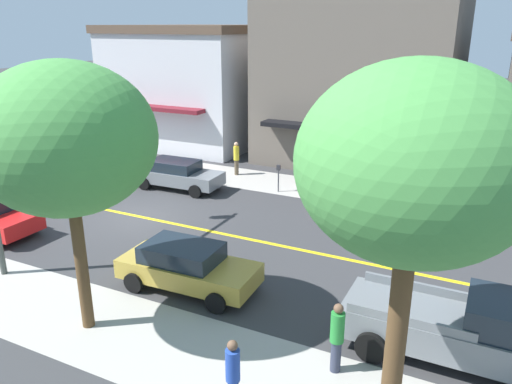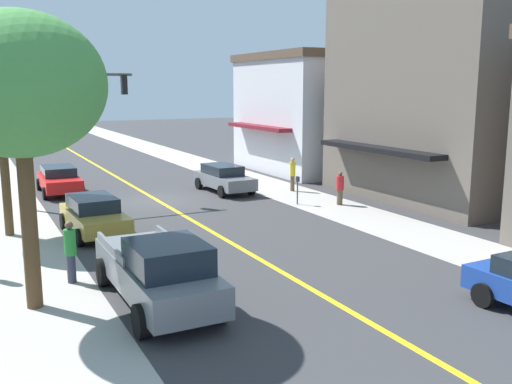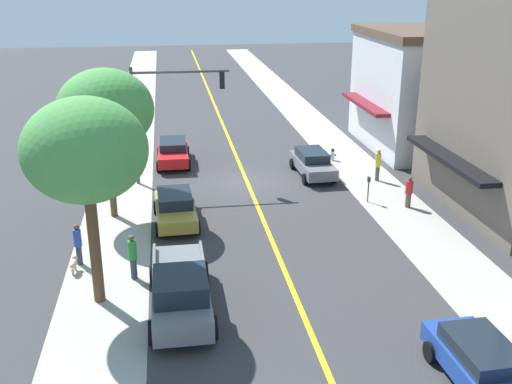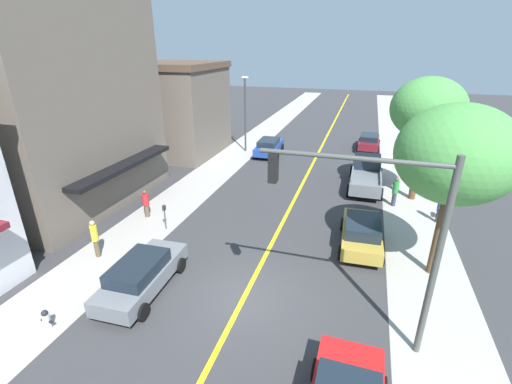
{
  "view_description": "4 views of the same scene",
  "coord_description": "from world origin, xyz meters",
  "px_view_note": "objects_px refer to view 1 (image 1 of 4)",
  "views": [
    {
      "loc": [
        15.6,
        13.31,
        7.91
      ],
      "look_at": [
        -0.46,
        5.34,
        1.79
      ],
      "focal_mm": 34.88,
      "sensor_mm": 36.0,
      "label": 1
    },
    {
      "loc": [
        8.3,
        27.11,
        5.58
      ],
      "look_at": [
        -0.92,
        8.99,
        1.84
      ],
      "focal_mm": 40.07,
      "sensor_mm": 36.0,
      "label": 2
    },
    {
      "loc": [
        4.34,
        31.93,
        11.13
      ],
      "look_at": [
        0.64,
        7.47,
        2.15
      ],
      "focal_mm": 42.39,
      "sensor_mm": 36.0,
      "label": 3
    },
    {
      "loc": [
        3.69,
        -10.34,
        9.04
      ],
      "look_at": [
        -1.57,
        6.63,
        1.57
      ],
      "focal_mm": 24.73,
      "sensor_mm": 36.0,
      "label": 4
    }
  ],
  "objects_px": {
    "grey_pickup_truck": "(472,330)",
    "pedestrian_green_shirt": "(337,336)",
    "pedestrian_yellow_shirt": "(236,157)",
    "traffic_light_mast": "(25,134)",
    "grey_sedan_left_curb": "(177,174)",
    "pedestrian_blue_shirt": "(233,374)",
    "parking_meter": "(278,174)",
    "gold_sedan_right_curb": "(187,266)",
    "street_tree_left_near": "(66,139)",
    "street_tree_right_corner": "(415,165)",
    "pedestrian_red_shirt": "(310,169)",
    "fire_hydrant": "(157,165)"
  },
  "relations": [
    {
      "from": "gold_sedan_right_curb",
      "to": "grey_pickup_truck",
      "type": "xyz_separation_m",
      "value": [
        0.02,
        8.19,
        0.16
      ]
    },
    {
      "from": "street_tree_right_corner",
      "to": "gold_sedan_right_curb",
      "type": "relative_size",
      "value": 1.68
    },
    {
      "from": "street_tree_left_near",
      "to": "grey_sedan_left_curb",
      "type": "xyz_separation_m",
      "value": [
        -11.03,
        -4.71,
        -4.47
      ]
    },
    {
      "from": "grey_sedan_left_curb",
      "to": "pedestrian_blue_shirt",
      "type": "xyz_separation_m",
      "value": [
        12.05,
        9.83,
        0.19
      ]
    },
    {
      "from": "parking_meter",
      "to": "grey_pickup_truck",
      "type": "bearing_deg",
      "value": 43.73
    },
    {
      "from": "gold_sedan_right_curb",
      "to": "pedestrian_green_shirt",
      "type": "xyz_separation_m",
      "value": [
        1.74,
        5.37,
        0.21
      ]
    },
    {
      "from": "pedestrian_yellow_shirt",
      "to": "traffic_light_mast",
      "type": "bearing_deg",
      "value": -57.15
    },
    {
      "from": "fire_hydrant",
      "to": "grey_pickup_truck",
      "type": "xyz_separation_m",
      "value": [
        10.07,
        16.93,
        0.55
      ]
    },
    {
      "from": "fire_hydrant",
      "to": "pedestrian_red_shirt",
      "type": "height_order",
      "value": "pedestrian_red_shirt"
    },
    {
      "from": "parking_meter",
      "to": "gold_sedan_right_curb",
      "type": "bearing_deg",
      "value": 7.36
    },
    {
      "from": "street_tree_right_corner",
      "to": "grey_sedan_left_curb",
      "type": "relative_size",
      "value": 1.64
    },
    {
      "from": "traffic_light_mast",
      "to": "pedestrian_red_shirt",
      "type": "height_order",
      "value": "traffic_light_mast"
    },
    {
      "from": "grey_pickup_truck",
      "to": "pedestrian_green_shirt",
      "type": "distance_m",
      "value": 3.3
    },
    {
      "from": "parking_meter",
      "to": "pedestrian_yellow_shirt",
      "type": "relative_size",
      "value": 0.74
    },
    {
      "from": "traffic_light_mast",
      "to": "pedestrian_blue_shirt",
      "type": "relative_size",
      "value": 3.68
    },
    {
      "from": "parking_meter",
      "to": "grey_pickup_truck",
      "type": "xyz_separation_m",
      "value": [
        9.89,
        9.46,
        0.03
      ]
    },
    {
      "from": "grey_sedan_left_curb",
      "to": "pedestrian_yellow_shirt",
      "type": "distance_m",
      "value": 3.74
    },
    {
      "from": "street_tree_right_corner",
      "to": "parking_meter",
      "type": "distance_m",
      "value": 15.87
    },
    {
      "from": "grey_pickup_truck",
      "to": "pedestrian_blue_shirt",
      "type": "distance_m",
      "value": 5.89
    },
    {
      "from": "street_tree_left_near",
      "to": "pedestrian_blue_shirt",
      "type": "relative_size",
      "value": 4.05
    },
    {
      "from": "gold_sedan_right_curb",
      "to": "grey_sedan_left_curb",
      "type": "relative_size",
      "value": 0.98
    },
    {
      "from": "parking_meter",
      "to": "pedestrian_blue_shirt",
      "type": "bearing_deg",
      "value": 20.21
    },
    {
      "from": "grey_sedan_left_curb",
      "to": "street_tree_left_near",
      "type": "bearing_deg",
      "value": -68.91
    },
    {
      "from": "gold_sedan_right_curb",
      "to": "pedestrian_green_shirt",
      "type": "relative_size",
      "value": 2.43
    },
    {
      "from": "gold_sedan_right_curb",
      "to": "pedestrian_red_shirt",
      "type": "xyz_separation_m",
      "value": [
        -11.65,
        -0.29,
        0.07
      ]
    },
    {
      "from": "street_tree_right_corner",
      "to": "pedestrian_blue_shirt",
      "type": "height_order",
      "value": "street_tree_right_corner"
    },
    {
      "from": "traffic_light_mast",
      "to": "pedestrian_green_shirt",
      "type": "bearing_deg",
      "value": -97.09
    },
    {
      "from": "pedestrian_red_shirt",
      "to": "grey_pickup_truck",
      "type": "bearing_deg",
      "value": 20.88
    },
    {
      "from": "fire_hydrant",
      "to": "grey_sedan_left_curb",
      "type": "bearing_deg",
      "value": 54.27
    },
    {
      "from": "pedestrian_blue_shirt",
      "to": "pedestrian_red_shirt",
      "type": "bearing_deg",
      "value": 75.76
    },
    {
      "from": "gold_sedan_right_curb",
      "to": "pedestrian_blue_shirt",
      "type": "relative_size",
      "value": 2.51
    },
    {
      "from": "grey_sedan_left_curb",
      "to": "pedestrian_blue_shirt",
      "type": "height_order",
      "value": "pedestrian_blue_shirt"
    },
    {
      "from": "pedestrian_red_shirt",
      "to": "pedestrian_yellow_shirt",
      "type": "relative_size",
      "value": 0.87
    },
    {
      "from": "street_tree_left_near",
      "to": "parking_meter",
      "type": "distance_m",
      "value": 13.53
    },
    {
      "from": "gold_sedan_right_curb",
      "to": "pedestrian_red_shirt",
      "type": "height_order",
      "value": "pedestrian_red_shirt"
    },
    {
      "from": "street_tree_left_near",
      "to": "pedestrian_blue_shirt",
      "type": "height_order",
      "value": "street_tree_left_near"
    },
    {
      "from": "grey_pickup_truck",
      "to": "pedestrian_yellow_shirt",
      "type": "bearing_deg",
      "value": 137.61
    },
    {
      "from": "fire_hydrant",
      "to": "gold_sedan_right_curb",
      "type": "bearing_deg",
      "value": 41.01
    },
    {
      "from": "traffic_light_mast",
      "to": "pedestrian_green_shirt",
      "type": "relative_size",
      "value": 3.56
    },
    {
      "from": "gold_sedan_right_curb",
      "to": "fire_hydrant",
      "type": "bearing_deg",
      "value": 128.76
    },
    {
      "from": "pedestrian_blue_shirt",
      "to": "street_tree_right_corner",
      "type": "bearing_deg",
      "value": -9.9
    },
    {
      "from": "gold_sedan_right_curb",
      "to": "pedestrian_red_shirt",
      "type": "relative_size",
      "value": 2.77
    },
    {
      "from": "pedestrian_yellow_shirt",
      "to": "street_tree_right_corner",
      "type": "bearing_deg",
      "value": -11.61
    },
    {
      "from": "street_tree_left_near",
      "to": "grey_sedan_left_curb",
      "type": "relative_size",
      "value": 1.58
    },
    {
      "from": "grey_pickup_truck",
      "to": "pedestrian_red_shirt",
      "type": "height_order",
      "value": "grey_pickup_truck"
    },
    {
      "from": "street_tree_left_near",
      "to": "pedestrian_green_shirt",
      "type": "xyz_separation_m",
      "value": [
        -1.21,
        6.67,
        -4.26
      ]
    },
    {
      "from": "grey_pickup_truck",
      "to": "pedestrian_blue_shirt",
      "type": "xyz_separation_m",
      "value": [
        3.95,
        -4.37,
        0.02
      ]
    },
    {
      "from": "pedestrian_red_shirt",
      "to": "pedestrian_blue_shirt",
      "type": "height_order",
      "value": "pedestrian_blue_shirt"
    },
    {
      "from": "gold_sedan_right_curb",
      "to": "pedestrian_yellow_shirt",
      "type": "height_order",
      "value": "pedestrian_yellow_shirt"
    },
    {
      "from": "street_tree_right_corner",
      "to": "gold_sedan_right_curb",
      "type": "xyz_separation_m",
      "value": [
        -2.91,
        -6.87,
        -4.84
      ]
    }
  ]
}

